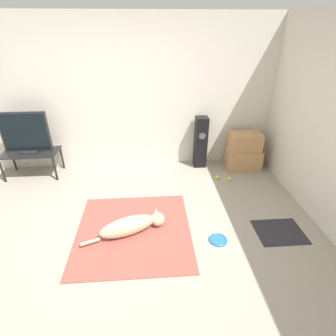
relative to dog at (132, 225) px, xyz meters
name	(u,v)px	position (x,y,z in m)	size (l,w,h in m)	color
ground_plane	(122,241)	(-0.13, -0.13, -0.13)	(12.00, 12.00, 0.00)	#9E9384
wall_back	(125,96)	(-0.13, 1.97, 1.15)	(8.00, 0.06, 2.55)	beige
area_rug	(134,231)	(0.01, 0.04, -0.12)	(1.45, 1.48, 0.01)	#934C42
dog	(132,225)	(0.00, 0.00, 0.00)	(1.02, 0.46, 0.25)	beige
frisbee	(218,240)	(1.05, -0.21, -0.12)	(0.22, 0.22, 0.03)	blue
cardboard_box_lower	(243,159)	(1.95, 1.62, 0.06)	(0.59, 0.41, 0.37)	tan
cardboard_box_upper	(245,141)	(1.95, 1.64, 0.40)	(0.54, 0.38, 0.30)	tan
floor_speaker	(201,142)	(1.18, 1.78, 0.34)	(0.22, 0.22, 0.94)	black
tv_stand	(31,155)	(-1.78, 1.63, 0.26)	(0.91, 0.48, 0.45)	black
tv	(25,133)	(-1.78, 1.64, 0.66)	(0.78, 0.20, 0.69)	#232326
tennis_ball_by_boxes	(218,177)	(1.40, 1.24, -0.10)	(0.07, 0.07, 0.07)	#C6E033
tennis_ball_near_speaker	(229,179)	(1.58, 1.18, -0.10)	(0.07, 0.07, 0.07)	#C6E033
door_mat	(279,232)	(1.88, -0.12, -0.13)	(0.61, 0.50, 0.01)	#28282D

